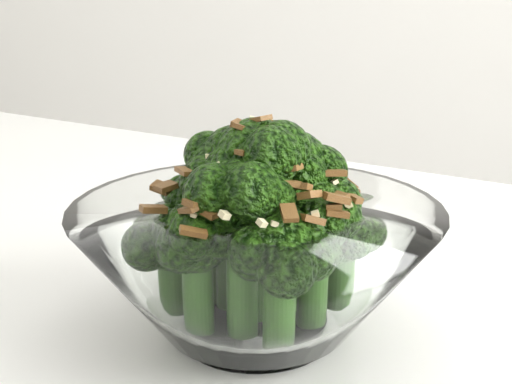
% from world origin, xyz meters
% --- Properties ---
extents(table, '(1.34, 1.04, 0.75)m').
position_xyz_m(table, '(0.04, -0.01, 0.68)').
color(table, white).
rests_on(table, ground).
extents(broccoli_dish, '(0.23, 0.23, 0.15)m').
position_xyz_m(broccoli_dish, '(0.17, -0.08, 0.81)').
color(broccoli_dish, white).
rests_on(broccoli_dish, table).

